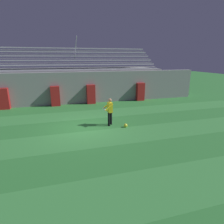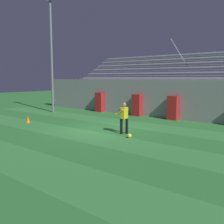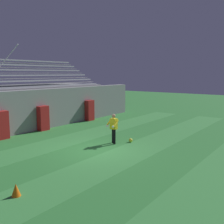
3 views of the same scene
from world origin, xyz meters
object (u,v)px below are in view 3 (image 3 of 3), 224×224
soccer_ball (131,140)px  traffic_cone (16,190)px  padding_pillar_gate_right (43,118)px  padding_pillar_far_right (90,110)px  goalkeeper (114,127)px  padding_pillar_gate_left (2,125)px

soccer_ball → traffic_cone: traffic_cone is taller
padding_pillar_gate_right → padding_pillar_far_right: bearing=0.0°
goalkeeper → padding_pillar_far_right: bearing=51.8°
goalkeeper → soccer_ball: bearing=-37.2°
padding_pillar_gate_right → traffic_cone: 9.97m
padding_pillar_gate_left → traffic_cone: padding_pillar_gate_left is taller
padding_pillar_far_right → goalkeeper: (-4.66, -5.92, 0.11)m
padding_pillar_gate_right → goalkeeper: size_ratio=1.01×
padding_pillar_gate_left → padding_pillar_gate_right: (3.05, 0.00, 0.00)m
padding_pillar_far_right → soccer_ball: (-3.85, -6.53, -0.74)m
soccer_ball → padding_pillar_gate_right: bearing=98.2°
padding_pillar_gate_left → soccer_ball: bearing=-58.6°
padding_pillar_gate_right → traffic_cone: bearing=-133.6°
padding_pillar_gate_left → goalkeeper: size_ratio=1.01×
padding_pillar_gate_right → padding_pillar_far_right: size_ratio=1.00×
padding_pillar_gate_right → padding_pillar_gate_left: bearing=180.0°
padding_pillar_far_right → traffic_cone: 13.72m
padding_pillar_far_right → goalkeeper: 7.54m
goalkeeper → padding_pillar_gate_left: bearing=118.2°
padding_pillar_gate_right → padding_pillar_far_right: 4.79m
padding_pillar_far_right → goalkeeper: size_ratio=1.01×
padding_pillar_gate_left → goalkeeper: (3.18, -5.92, 0.11)m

